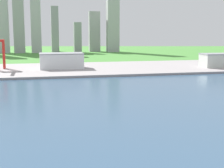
# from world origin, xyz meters

# --- Properties ---
(ground_plane) EXTENTS (2400.00, 2400.00, 0.00)m
(ground_plane) POSITION_xyz_m (0.00, 300.00, 0.00)
(ground_plane) COLOR #498C39
(water_bay) EXTENTS (840.00, 360.00, 0.15)m
(water_bay) POSITION_xyz_m (0.00, 240.00, 0.07)
(water_bay) COLOR #385675
(water_bay) RESTS_ON ground
(industrial_pier) EXTENTS (840.00, 140.00, 2.50)m
(industrial_pier) POSITION_xyz_m (0.00, 490.00, 1.25)
(industrial_pier) COLOR #A09898
(industrial_pier) RESTS_ON ground
(warehouse_main) EXTENTS (52.89, 28.98, 18.66)m
(warehouse_main) POSITION_xyz_m (-28.50, 491.12, 11.85)
(warehouse_main) COLOR white
(warehouse_main) RESTS_ON industrial_pier
(warehouse_annex) EXTENTS (47.68, 24.31, 17.14)m
(warehouse_annex) POSITION_xyz_m (168.23, 463.36, 11.09)
(warehouse_annex) COLOR silver
(warehouse_annex) RESTS_ON industrial_pier
(distant_skyline) EXTENTS (313.26, 54.39, 151.68)m
(distant_skyline) POSITION_xyz_m (-45.14, 820.87, 64.74)
(distant_skyline) COLOR #9B9FA2
(distant_skyline) RESTS_ON ground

